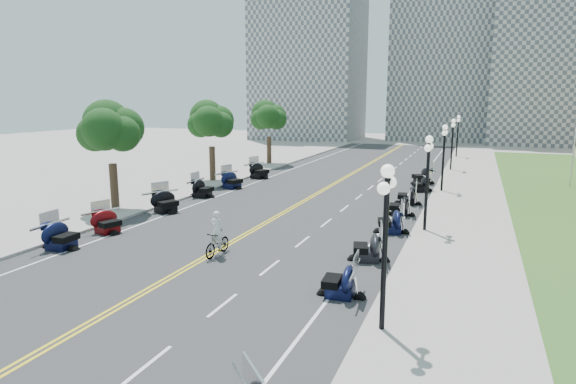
% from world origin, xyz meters
% --- Properties ---
extents(ground, '(160.00, 160.00, 0.00)m').
position_xyz_m(ground, '(0.00, 0.00, 0.00)').
color(ground, gray).
extents(road, '(16.00, 90.00, 0.01)m').
position_xyz_m(road, '(0.00, 10.00, 0.00)').
color(road, '#333335').
rests_on(road, ground).
extents(centerline_yellow_a, '(0.12, 90.00, 0.00)m').
position_xyz_m(centerline_yellow_a, '(-0.12, 10.00, 0.01)').
color(centerline_yellow_a, yellow).
rests_on(centerline_yellow_a, road).
extents(centerline_yellow_b, '(0.12, 90.00, 0.00)m').
position_xyz_m(centerline_yellow_b, '(0.12, 10.00, 0.01)').
color(centerline_yellow_b, yellow).
rests_on(centerline_yellow_b, road).
extents(edge_line_north, '(0.12, 90.00, 0.00)m').
position_xyz_m(edge_line_north, '(6.40, 10.00, 0.01)').
color(edge_line_north, white).
rests_on(edge_line_north, road).
extents(edge_line_south, '(0.12, 90.00, 0.00)m').
position_xyz_m(edge_line_south, '(-6.40, 10.00, 0.01)').
color(edge_line_south, white).
rests_on(edge_line_south, road).
extents(lane_dash_3, '(0.12, 2.00, 0.00)m').
position_xyz_m(lane_dash_3, '(3.20, -12.00, 0.01)').
color(lane_dash_3, white).
rests_on(lane_dash_3, road).
extents(lane_dash_4, '(0.12, 2.00, 0.00)m').
position_xyz_m(lane_dash_4, '(3.20, -8.00, 0.01)').
color(lane_dash_4, white).
rests_on(lane_dash_4, road).
extents(lane_dash_5, '(0.12, 2.00, 0.00)m').
position_xyz_m(lane_dash_5, '(3.20, -4.00, 0.01)').
color(lane_dash_5, white).
rests_on(lane_dash_5, road).
extents(lane_dash_6, '(0.12, 2.00, 0.00)m').
position_xyz_m(lane_dash_6, '(3.20, 0.00, 0.01)').
color(lane_dash_6, white).
rests_on(lane_dash_6, road).
extents(lane_dash_7, '(0.12, 2.00, 0.00)m').
position_xyz_m(lane_dash_7, '(3.20, 4.00, 0.01)').
color(lane_dash_7, white).
rests_on(lane_dash_7, road).
extents(lane_dash_8, '(0.12, 2.00, 0.00)m').
position_xyz_m(lane_dash_8, '(3.20, 8.00, 0.01)').
color(lane_dash_8, white).
rests_on(lane_dash_8, road).
extents(lane_dash_9, '(0.12, 2.00, 0.00)m').
position_xyz_m(lane_dash_9, '(3.20, 12.00, 0.01)').
color(lane_dash_9, white).
rests_on(lane_dash_9, road).
extents(lane_dash_10, '(0.12, 2.00, 0.00)m').
position_xyz_m(lane_dash_10, '(3.20, 16.00, 0.01)').
color(lane_dash_10, white).
rests_on(lane_dash_10, road).
extents(lane_dash_11, '(0.12, 2.00, 0.00)m').
position_xyz_m(lane_dash_11, '(3.20, 20.00, 0.01)').
color(lane_dash_11, white).
rests_on(lane_dash_11, road).
extents(lane_dash_12, '(0.12, 2.00, 0.00)m').
position_xyz_m(lane_dash_12, '(3.20, 24.00, 0.01)').
color(lane_dash_12, white).
rests_on(lane_dash_12, road).
extents(lane_dash_13, '(0.12, 2.00, 0.00)m').
position_xyz_m(lane_dash_13, '(3.20, 28.00, 0.01)').
color(lane_dash_13, white).
rests_on(lane_dash_13, road).
extents(lane_dash_14, '(0.12, 2.00, 0.00)m').
position_xyz_m(lane_dash_14, '(3.20, 32.00, 0.01)').
color(lane_dash_14, white).
rests_on(lane_dash_14, road).
extents(lane_dash_15, '(0.12, 2.00, 0.00)m').
position_xyz_m(lane_dash_15, '(3.20, 36.00, 0.01)').
color(lane_dash_15, white).
rests_on(lane_dash_15, road).
extents(lane_dash_16, '(0.12, 2.00, 0.00)m').
position_xyz_m(lane_dash_16, '(3.20, 40.00, 0.01)').
color(lane_dash_16, white).
rests_on(lane_dash_16, road).
extents(lane_dash_17, '(0.12, 2.00, 0.00)m').
position_xyz_m(lane_dash_17, '(3.20, 44.00, 0.01)').
color(lane_dash_17, white).
rests_on(lane_dash_17, road).
extents(lane_dash_18, '(0.12, 2.00, 0.00)m').
position_xyz_m(lane_dash_18, '(3.20, 48.00, 0.01)').
color(lane_dash_18, white).
rests_on(lane_dash_18, road).
extents(lane_dash_19, '(0.12, 2.00, 0.00)m').
position_xyz_m(lane_dash_19, '(3.20, 52.00, 0.01)').
color(lane_dash_19, white).
rests_on(lane_dash_19, road).
extents(sidewalk_north, '(5.00, 90.00, 0.15)m').
position_xyz_m(sidewalk_north, '(10.50, 10.00, 0.07)').
color(sidewalk_north, '#9E9991').
rests_on(sidewalk_north, ground).
extents(sidewalk_south, '(5.00, 90.00, 0.15)m').
position_xyz_m(sidewalk_south, '(-10.50, 10.00, 0.07)').
color(sidewalk_south, '#9E9991').
rests_on(sidewalk_south, ground).
extents(lawn, '(9.00, 60.00, 0.10)m').
position_xyz_m(lawn, '(17.50, 18.00, 0.05)').
color(lawn, '#356023').
rests_on(lawn, ground).
extents(distant_block_a, '(18.00, 14.00, 26.00)m').
position_xyz_m(distant_block_a, '(-18.00, 62.00, 13.00)').
color(distant_block_a, gray).
rests_on(distant_block_a, ground).
extents(distant_block_b, '(16.00, 12.00, 30.00)m').
position_xyz_m(distant_block_b, '(4.00, 68.00, 15.00)').
color(distant_block_b, gray).
rests_on(distant_block_b, ground).
extents(distant_block_c, '(20.00, 14.00, 22.00)m').
position_xyz_m(distant_block_c, '(22.00, 65.00, 11.00)').
color(distant_block_c, gray).
rests_on(distant_block_c, ground).
extents(street_lamp_1, '(0.50, 1.20, 4.90)m').
position_xyz_m(street_lamp_1, '(8.60, -8.00, 2.60)').
color(street_lamp_1, black).
rests_on(street_lamp_1, sidewalk_north).
extents(street_lamp_2, '(0.50, 1.20, 4.90)m').
position_xyz_m(street_lamp_2, '(8.60, 4.00, 2.60)').
color(street_lamp_2, black).
rests_on(street_lamp_2, sidewalk_north).
extents(street_lamp_3, '(0.50, 1.20, 4.90)m').
position_xyz_m(street_lamp_3, '(8.60, 16.00, 2.60)').
color(street_lamp_3, black).
rests_on(street_lamp_3, sidewalk_north).
extents(street_lamp_4, '(0.50, 1.20, 4.90)m').
position_xyz_m(street_lamp_4, '(8.60, 28.00, 2.60)').
color(street_lamp_4, black).
rests_on(street_lamp_4, sidewalk_north).
extents(street_lamp_5, '(0.50, 1.20, 4.90)m').
position_xyz_m(street_lamp_5, '(8.60, 40.00, 2.60)').
color(street_lamp_5, black).
rests_on(street_lamp_5, sidewalk_north).
extents(tree_2, '(4.80, 4.80, 9.20)m').
position_xyz_m(tree_2, '(-10.00, 2.00, 4.75)').
color(tree_2, '#235619').
rests_on(tree_2, sidewalk_south).
extents(tree_3, '(4.80, 4.80, 9.20)m').
position_xyz_m(tree_3, '(-10.00, 14.00, 4.75)').
color(tree_3, '#235619').
rests_on(tree_3, sidewalk_south).
extents(tree_4, '(4.80, 4.80, 9.20)m').
position_xyz_m(tree_4, '(-10.00, 26.00, 4.75)').
color(tree_4, '#235619').
rests_on(tree_4, sidewalk_south).
extents(motorcycle_n_4, '(2.03, 2.03, 1.31)m').
position_xyz_m(motorcycle_n_4, '(6.70, -5.77, 0.66)').
color(motorcycle_n_4, black).
rests_on(motorcycle_n_4, road).
extents(motorcycle_n_5, '(2.37, 2.37, 1.37)m').
position_xyz_m(motorcycle_n_5, '(6.78, -1.58, 0.68)').
color(motorcycle_n_5, black).
rests_on(motorcycle_n_5, road).
extents(motorcycle_n_6, '(2.45, 2.45, 1.41)m').
position_xyz_m(motorcycle_n_6, '(6.94, 3.25, 0.70)').
color(motorcycle_n_6, black).
rests_on(motorcycle_n_6, road).
extents(motorcycle_n_7, '(2.15, 2.15, 1.34)m').
position_xyz_m(motorcycle_n_7, '(6.78, 7.39, 0.67)').
color(motorcycle_n_7, black).
rests_on(motorcycle_n_7, road).
extents(motorcycle_n_8, '(2.15, 2.15, 1.37)m').
position_xyz_m(motorcycle_n_8, '(6.77, 10.80, 0.69)').
color(motorcycle_n_8, black).
rests_on(motorcycle_n_8, road).
extents(motorcycle_n_9, '(2.47, 2.47, 1.30)m').
position_xyz_m(motorcycle_n_9, '(7.12, 15.85, 0.65)').
color(motorcycle_n_9, black).
rests_on(motorcycle_n_9, road).
extents(motorcycle_n_10, '(3.01, 3.01, 1.54)m').
position_xyz_m(motorcycle_n_10, '(6.83, 19.31, 0.77)').
color(motorcycle_n_10, black).
rests_on(motorcycle_n_10, road).
extents(motorcycle_s_4, '(2.15, 2.15, 1.43)m').
position_xyz_m(motorcycle_s_4, '(-6.93, -5.20, 0.72)').
color(motorcycle_s_4, black).
rests_on(motorcycle_s_4, road).
extents(motorcycle_s_5, '(2.43, 2.43, 1.35)m').
position_xyz_m(motorcycle_s_5, '(-6.91, -2.19, 0.67)').
color(motorcycle_s_5, '#590A0C').
rests_on(motorcycle_s_5, road).
extents(motorcycle_s_6, '(2.85, 2.85, 1.50)m').
position_xyz_m(motorcycle_s_6, '(-6.89, 2.90, 0.75)').
color(motorcycle_s_6, black).
rests_on(motorcycle_s_6, road).
extents(motorcycle_s_7, '(2.09, 2.09, 1.44)m').
position_xyz_m(motorcycle_s_7, '(-7.26, 7.84, 0.72)').
color(motorcycle_s_7, black).
rests_on(motorcycle_s_7, road).
extents(motorcycle_s_8, '(2.64, 2.64, 1.48)m').
position_xyz_m(motorcycle_s_8, '(-6.95, 11.76, 0.74)').
color(motorcycle_s_8, black).
rests_on(motorcycle_s_8, road).
extents(motorcycle_s_9, '(2.80, 2.80, 1.56)m').
position_xyz_m(motorcycle_s_9, '(-7.06, 17.06, 0.78)').
color(motorcycle_s_9, black).
rests_on(motorcycle_s_9, road).
extents(bicycle, '(0.62, 1.92, 1.14)m').
position_xyz_m(bicycle, '(0.39, -3.40, 0.57)').
color(bicycle, '#A51414').
rests_on(bicycle, road).
extents(cyclist_rider, '(0.63, 0.41, 1.72)m').
position_xyz_m(cyclist_rider, '(0.39, -3.40, 2.00)').
color(cyclist_rider, silver).
rests_on(cyclist_rider, bicycle).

